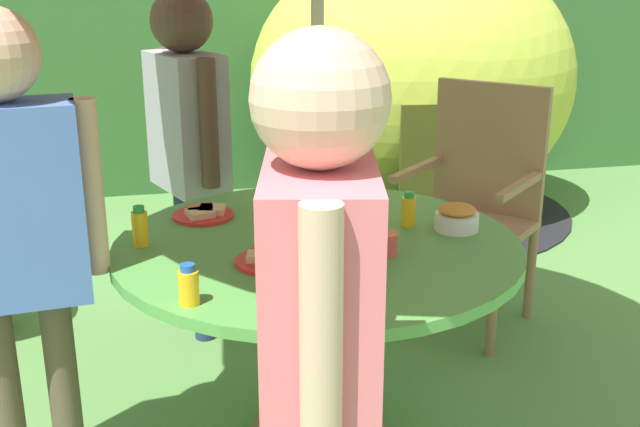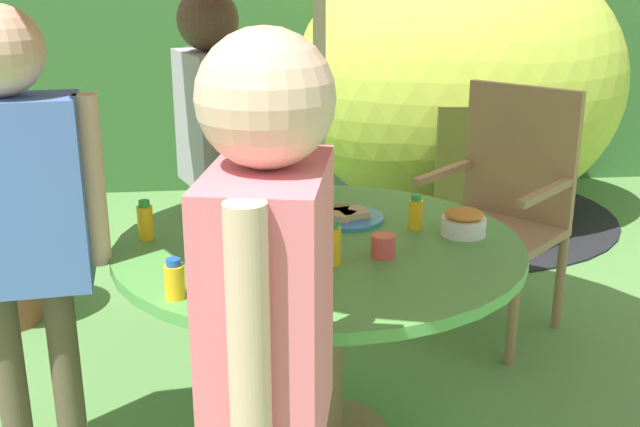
{
  "view_description": "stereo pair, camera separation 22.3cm",
  "coord_description": "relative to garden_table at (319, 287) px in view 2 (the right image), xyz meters",
  "views": [
    {
      "loc": [
        -0.46,
        -2.12,
        1.49
      ],
      "look_at": [
        -0.0,
        -0.05,
        0.79
      ],
      "focal_mm": 43.42,
      "sensor_mm": 36.0,
      "label": 1
    },
    {
      "loc": [
        -0.24,
        -2.16,
        1.49
      ],
      "look_at": [
        -0.0,
        -0.05,
        0.79
      ],
      "focal_mm": 43.42,
      "sensor_mm": 36.0,
      "label": 2
    }
  ],
  "objects": [
    {
      "name": "hedge_backdrop",
      "position": [
        0.0,
        3.34,
        0.55
      ],
      "size": [
        9.0,
        0.7,
        2.2
      ],
      "primitive_type": "cube",
      "color": "#33602D",
      "rests_on": "ground_plane"
    },
    {
      "name": "garden_table",
      "position": [
        0.0,
        0.0,
        0.0
      ],
      "size": [
        1.22,
        1.22,
        0.69
      ],
      "color": "brown",
      "rests_on": "ground_plane"
    },
    {
      "name": "wooden_chair",
      "position": [
        0.86,
        0.8,
        0.01
      ],
      "size": [
        0.67,
        0.67,
        1.01
      ],
      "rotation": [
        0.0,
        0.0,
        -0.82
      ],
      "color": "#93704C",
      "rests_on": "ground_plane"
    },
    {
      "name": "dome_tent",
      "position": [
        1.07,
        2.28,
        0.26
      ],
      "size": [
        2.08,
        2.08,
        1.62
      ],
      "rotation": [
        0.0,
        0.0,
        -0.06
      ],
      "color": "#B2C63F",
      "rests_on": "ground_plane"
    },
    {
      "name": "child_in_grey_shirt",
      "position": [
        -0.33,
        0.89,
        0.35
      ],
      "size": [
        0.31,
        0.45,
        1.4
      ],
      "rotation": [
        0.0,
        0.0,
        -1.21
      ],
      "color": "navy",
      "rests_on": "ground_plane"
    },
    {
      "name": "child_in_blue_shirt",
      "position": [
        -0.83,
        -0.09,
        0.34
      ],
      "size": [
        0.47,
        0.24,
        1.39
      ],
      "rotation": [
        0.0,
        0.0,
        0.11
      ],
      "color": "brown",
      "rests_on": "ground_plane"
    },
    {
      "name": "child_in_pink_shirt",
      "position": [
        -0.19,
        -0.89,
        0.34
      ],
      "size": [
        0.27,
        0.46,
        1.39
      ],
      "rotation": [
        0.0,
        0.0,
        1.36
      ],
      "color": "#3F3F47",
      "rests_on": "ground_plane"
    },
    {
      "name": "snack_bowl",
      "position": [
        0.44,
        0.01,
        0.19
      ],
      "size": [
        0.14,
        0.14,
        0.08
      ],
      "color": "white",
      "rests_on": "garden_table"
    },
    {
      "name": "plate_back_edge",
      "position": [
        0.1,
        0.19,
        0.16
      ],
      "size": [
        0.26,
        0.26,
        0.03
      ],
      "color": "#338CD8",
      "rests_on": "garden_table"
    },
    {
      "name": "plate_front_edge",
      "position": [
        -0.17,
        -0.15,
        0.16
      ],
      "size": [
        0.2,
        0.2,
        0.03
      ],
      "color": "red",
      "rests_on": "garden_table"
    },
    {
      "name": "plate_center_back",
      "position": [
        -0.32,
        0.3,
        0.16
      ],
      "size": [
        0.2,
        0.2,
        0.03
      ],
      "color": "red",
      "rests_on": "garden_table"
    },
    {
      "name": "juice_bottle_near_left",
      "position": [
        0.31,
        0.08,
        0.2
      ],
      "size": [
        0.04,
        0.04,
        0.11
      ],
      "color": "yellow",
      "rests_on": "garden_table"
    },
    {
      "name": "juice_bottle_near_right",
      "position": [
        -0.4,
        -0.37,
        0.2
      ],
      "size": [
        0.05,
        0.05,
        0.1
      ],
      "color": "yellow",
      "rests_on": "garden_table"
    },
    {
      "name": "juice_bottle_far_left",
      "position": [
        -0.51,
        0.07,
        0.21
      ],
      "size": [
        0.05,
        0.05,
        0.12
      ],
      "color": "yellow",
      "rests_on": "garden_table"
    },
    {
      "name": "juice_bottle_far_right",
      "position": [
        -0.18,
        -0.33,
        0.21
      ],
      "size": [
        0.06,
        0.06,
        0.13
      ],
      "color": "yellow",
      "rests_on": "garden_table"
    },
    {
      "name": "juice_bottle_center_front",
      "position": [
        -0.09,
        0.29,
        0.2
      ],
      "size": [
        0.05,
        0.05,
        0.11
      ],
      "color": "yellow",
      "rests_on": "garden_table"
    },
    {
      "name": "juice_bottle_mid_left",
      "position": [
        0.01,
        -0.19,
        0.21
      ],
      "size": [
        0.05,
        0.05,
        0.12
      ],
      "color": "yellow",
      "rests_on": "garden_table"
    },
    {
      "name": "cup_near",
      "position": [
        0.16,
        -0.15,
        0.18
      ],
      "size": [
        0.07,
        0.07,
        0.06
      ],
      "primitive_type": "cylinder",
      "color": "#E04C47",
      "rests_on": "garden_table"
    }
  ]
}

